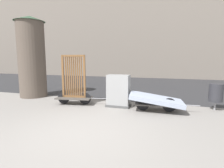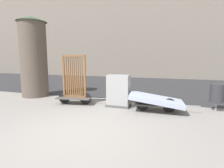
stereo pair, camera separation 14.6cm
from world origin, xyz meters
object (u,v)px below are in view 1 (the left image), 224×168
(advertising_column, at_px, (32,57))
(bike_cart_with_bedframe, at_px, (74,87))
(trash_bin, at_px, (216,93))
(utility_cabinet, at_px, (118,92))
(bike_cart_with_mattress, at_px, (156,100))

(advertising_column, bearing_deg, bike_cart_with_bedframe, -15.75)
(trash_bin, relative_size, advertising_column, 0.25)
(bike_cart_with_bedframe, relative_size, utility_cabinet, 1.77)
(bike_cart_with_mattress, relative_size, advertising_column, 0.63)
(bike_cart_with_mattress, relative_size, trash_bin, 2.51)
(bike_cart_with_bedframe, distance_m, bike_cart_with_mattress, 3.05)
(bike_cart_with_bedframe, relative_size, bike_cart_with_mattress, 0.91)
(bike_cart_with_bedframe, bearing_deg, utility_cabinet, -3.90)
(bike_cart_with_mattress, height_order, advertising_column, advertising_column)
(utility_cabinet, relative_size, advertising_column, 0.32)
(bike_cart_with_bedframe, height_order, advertising_column, advertising_column)
(bike_cart_with_mattress, distance_m, utility_cabinet, 1.36)
(bike_cart_with_bedframe, bearing_deg, advertising_column, 154.24)
(bike_cart_with_mattress, bearing_deg, bike_cart_with_bedframe, 173.43)
(bike_cart_with_bedframe, xyz_separation_m, trash_bin, (4.93, 0.72, -0.06))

